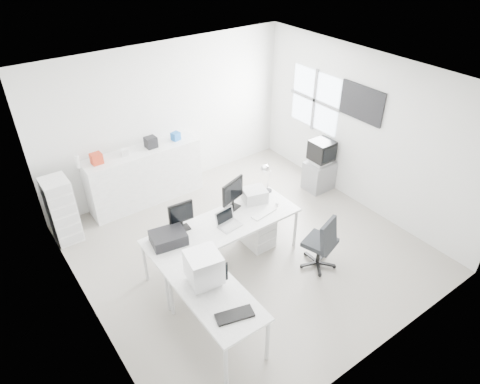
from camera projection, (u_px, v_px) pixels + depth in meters
floor at (247, 248)px, 7.01m from camera, size 5.00×5.00×0.01m
ceiling at (249, 82)px, 5.46m from camera, size 5.00×5.00×0.01m
back_wall at (168, 118)px, 7.92m from camera, size 5.00×0.02×2.80m
left_wall at (78, 240)px, 5.02m from camera, size 0.02×5.00×2.80m
right_wall at (363, 132)px, 7.45m from camera, size 0.02×5.00×2.80m
window at (315, 100)px, 8.14m from camera, size 0.02×1.20×1.10m
wall_picture at (362, 103)px, 7.23m from camera, size 0.04×0.90×0.60m
main_desk at (224, 243)px, 6.54m from camera, size 2.40×0.80×0.75m
side_desk at (217, 316)px, 5.38m from camera, size 0.70×1.40×0.75m
drawer_pedestal at (258, 229)px, 6.95m from camera, size 0.40×0.50×0.60m
inkjet_printer at (168, 238)px, 5.94m from camera, size 0.53×0.44×0.17m
lcd_monitor_small at (181, 216)px, 6.10m from camera, size 0.39×0.24×0.47m
lcd_monitor_large at (233, 195)px, 6.53m from camera, size 0.51×0.33×0.49m
laptop at (230, 221)px, 6.23m from camera, size 0.35×0.35×0.21m
white_keyboard at (264, 213)px, 6.54m from camera, size 0.45×0.20×0.02m
white_mouse at (277, 204)px, 6.71m from camera, size 0.06×0.06×0.06m
laser_printer at (254, 195)px, 6.79m from camera, size 0.44×0.40×0.21m
desk_lamp at (269, 179)px, 6.94m from camera, size 0.19×0.19×0.47m
crt_monitor at (204, 269)px, 5.22m from camera, size 0.45×0.45×0.45m
black_keyboard at (235, 315)px, 4.90m from camera, size 0.47×0.29×0.03m
office_chair at (320, 240)px, 6.42m from camera, size 0.72×0.72×0.99m
tv_cabinet at (319, 175)px, 8.36m from camera, size 0.53×0.43×0.57m
crt_tv at (322, 152)px, 8.08m from camera, size 0.50×0.48×0.45m
sideboard at (145, 176)px, 7.89m from camera, size 2.12×0.53×1.06m
clutter_box_a at (96, 159)px, 7.15m from camera, size 0.19×0.17×0.18m
clutter_box_b at (125, 152)px, 7.42m from camera, size 0.15×0.13×0.12m
clutter_box_c at (151, 142)px, 7.64m from camera, size 0.21×0.19×0.20m
clutter_box_d at (176, 136)px, 7.89m from camera, size 0.17×0.16×0.15m
clutter_bottle at (78, 162)px, 7.03m from camera, size 0.07×0.07×0.22m
filing_cabinet at (62, 210)px, 6.93m from camera, size 0.40×0.47×1.14m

